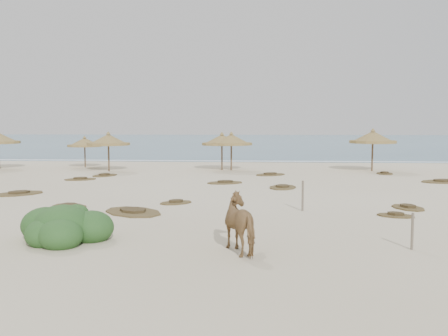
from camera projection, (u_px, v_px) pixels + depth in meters
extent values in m
plane|color=beige|center=(191.00, 210.00, 20.35)|extent=(160.00, 160.00, 0.00)
cube|color=#275975|center=(244.00, 141.00, 94.86)|extent=(200.00, 100.00, 0.01)
cube|color=white|center=(229.00, 161.00, 46.18)|extent=(70.00, 0.60, 0.01)
cylinder|color=brown|center=(85.00, 155.00, 39.87)|extent=(0.11, 0.11, 1.89)
cylinder|color=olive|center=(85.00, 146.00, 39.80)|extent=(2.76, 2.76, 0.16)
cone|color=olive|center=(85.00, 142.00, 39.78)|extent=(2.66, 2.66, 0.68)
cone|color=olive|center=(85.00, 137.00, 39.74)|extent=(0.32, 0.32, 0.20)
cylinder|color=brown|center=(109.00, 156.00, 36.60)|extent=(0.13, 0.13, 2.19)
cylinder|color=olive|center=(108.00, 144.00, 36.52)|extent=(3.31, 3.31, 0.19)
cone|color=olive|center=(108.00, 139.00, 36.49)|extent=(3.20, 3.20, 0.78)
cone|color=olive|center=(108.00, 133.00, 36.44)|extent=(0.38, 0.38, 0.23)
cylinder|color=brown|center=(222.00, 156.00, 37.54)|extent=(0.12, 0.12, 2.15)
cylinder|color=olive|center=(222.00, 144.00, 37.46)|extent=(3.92, 3.92, 0.18)
cone|color=olive|center=(222.00, 139.00, 37.43)|extent=(3.79, 3.79, 0.77)
cone|color=olive|center=(222.00, 133.00, 37.39)|extent=(0.37, 0.37, 0.23)
cylinder|color=brown|center=(231.00, 156.00, 37.24)|extent=(0.12, 0.12, 2.18)
cylinder|color=olive|center=(231.00, 144.00, 37.16)|extent=(3.64, 3.64, 0.19)
cone|color=olive|center=(231.00, 139.00, 37.13)|extent=(3.52, 3.52, 0.78)
cone|color=olive|center=(231.00, 133.00, 37.08)|extent=(0.37, 0.37, 0.23)
cylinder|color=brown|center=(372.00, 155.00, 36.66)|extent=(0.14, 0.14, 2.37)
cylinder|color=olive|center=(373.00, 142.00, 36.57)|extent=(3.56, 3.56, 0.20)
cone|color=olive|center=(373.00, 137.00, 36.53)|extent=(3.44, 3.44, 0.84)
cone|color=olive|center=(373.00, 130.00, 36.49)|extent=(0.41, 0.41, 0.25)
imported|color=olive|center=(244.00, 223.00, 13.76)|extent=(1.67, 2.10, 1.62)
cylinder|color=#706554|center=(412.00, 231.00, 14.03)|extent=(0.09, 0.09, 1.05)
cylinder|color=#706554|center=(303.00, 196.00, 20.18)|extent=(0.09, 0.09, 1.24)
ellipsoid|color=#2C5223|center=(63.00, 226.00, 14.98)|extent=(1.72, 1.72, 1.29)
ellipsoid|color=#2C5223|center=(91.00, 228.00, 15.19)|extent=(1.38, 1.38, 1.03)
ellipsoid|color=#2C5223|center=(46.00, 225.00, 15.37)|extent=(1.47, 1.47, 1.10)
ellipsoid|color=#2C5223|center=(61.00, 235.00, 14.38)|extent=(1.29, 1.29, 0.97)
ellipsoid|color=#2C5223|center=(46.00, 234.00, 14.59)|extent=(1.21, 1.21, 0.91)
ellipsoid|color=#2C5223|center=(89.00, 227.00, 15.73)|extent=(1.03, 1.03, 0.78)
ellipsoid|color=#2C5223|center=(76.00, 214.00, 15.36)|extent=(0.78, 0.78, 0.58)
ellipsoid|color=#2C5223|center=(55.00, 214.00, 15.05)|extent=(0.69, 0.69, 0.52)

